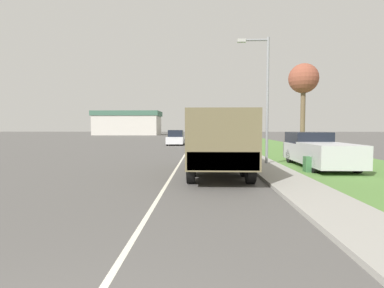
{
  "coord_description": "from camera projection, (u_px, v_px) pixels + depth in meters",
  "views": [
    {
      "loc": [
        1.25,
        -1.47,
        2.05
      ],
      "look_at": [
        0.78,
        13.2,
        1.22
      ],
      "focal_mm": 28.0,
      "sensor_mm": 36.0,
      "label": 1
    }
  ],
  "objects": [
    {
      "name": "ground_plane",
      "position": [
        193.0,
        142.0,
        41.54
      ],
      "size": [
        180.0,
        180.0,
        0.0
      ],
      "primitive_type": "plane",
      "color": "#565451"
    },
    {
      "name": "lane_centre_stripe",
      "position": [
        193.0,
        142.0,
        41.54
      ],
      "size": [
        0.12,
        120.0,
        0.0
      ],
      "color": "silver",
      "rests_on": "ground"
    },
    {
      "name": "sidewalk_right",
      "position": [
        225.0,
        141.0,
        41.39
      ],
      "size": [
        1.8,
        120.0,
        0.12
      ],
      "color": "#9E9B93",
      "rests_on": "ground"
    },
    {
      "name": "grass_strip_right",
      "position": [
        257.0,
        142.0,
        41.25
      ],
      "size": [
        7.0,
        120.0,
        0.02
      ],
      "color": "#56843D",
      "rests_on": "ground"
    },
    {
      "name": "military_truck",
      "position": [
        217.0,
        138.0,
        13.19
      ],
      "size": [
        2.46,
        7.3,
        2.76
      ],
      "color": "#606647",
      "rests_on": "ground"
    },
    {
      "name": "car_nearest_ahead",
      "position": [
        204.0,
        144.0,
        24.08
      ],
      "size": [
        1.93,
        4.08,
        1.6
      ],
      "color": "#B7BABF",
      "rests_on": "ground"
    },
    {
      "name": "car_second_ahead",
      "position": [
        176.0,
        138.0,
        34.44
      ],
      "size": [
        1.88,
        4.0,
        1.71
      ],
      "color": "silver",
      "rests_on": "ground"
    },
    {
      "name": "pickup_truck",
      "position": [
        318.0,
        150.0,
        15.36
      ],
      "size": [
        2.09,
        5.76,
        1.76
      ],
      "color": "silver",
      "rests_on": "grass_strip_right"
    },
    {
      "name": "lamp_post",
      "position": [
        263.0,
        88.0,
        15.89
      ],
      "size": [
        1.69,
        0.24,
        6.67
      ],
      "color": "gray",
      "rests_on": "sidewalk_right"
    },
    {
      "name": "tree_mid_right",
      "position": [
        303.0,
        80.0,
        24.71
      ],
      "size": [
        2.43,
        2.43,
        7.27
      ],
      "color": "brown",
      "rests_on": "grass_strip_right"
    },
    {
      "name": "utility_box",
      "position": [
        310.0,
        164.0,
        13.58
      ],
      "size": [
        0.55,
        0.45,
        0.7
      ],
      "color": "#3D7042",
      "rests_on": "grass_strip_right"
    },
    {
      "name": "building_distant",
      "position": [
        128.0,
        123.0,
        78.21
      ],
      "size": [
        16.99,
        9.17,
        6.16
      ],
      "color": "beige",
      "rests_on": "ground"
    }
  ]
}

